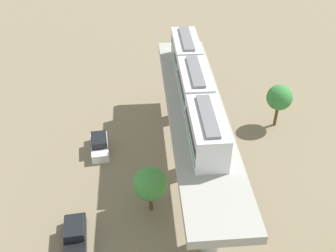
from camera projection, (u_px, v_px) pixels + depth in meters
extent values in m
plane|color=#84755B|center=(194.00, 169.00, 41.87)|extent=(120.00, 120.00, 0.00)
cylinder|color=#A8A59E|center=(211.00, 220.00, 32.45)|extent=(1.90, 1.90, 6.48)
cylinder|color=#A8A59E|center=(195.00, 145.00, 39.93)|extent=(1.90, 1.90, 6.48)
cylinder|color=#A8A59E|center=(184.00, 93.00, 47.41)|extent=(1.90, 1.90, 6.48)
cube|color=#A8A59E|center=(197.00, 114.00, 37.75)|extent=(5.20, 28.85, 0.80)
cube|color=white|center=(207.00, 132.00, 32.46)|extent=(2.60, 6.60, 3.00)
cube|color=black|center=(207.00, 130.00, 32.31)|extent=(2.64, 6.07, 0.70)
cube|color=#1E8C4C|center=(206.00, 140.00, 32.91)|extent=(2.64, 6.34, 0.24)
cube|color=slate|center=(208.00, 116.00, 31.48)|extent=(1.10, 5.61, 0.24)
cube|color=white|center=(195.00, 87.00, 38.00)|extent=(2.60, 6.60, 3.00)
cube|color=black|center=(195.00, 84.00, 37.85)|extent=(2.64, 6.07, 0.70)
cube|color=#1E8C4C|center=(195.00, 93.00, 38.45)|extent=(2.64, 6.34, 0.24)
cube|color=slate|center=(196.00, 71.00, 37.03)|extent=(1.10, 5.61, 0.24)
cube|color=white|center=(186.00, 53.00, 43.55)|extent=(2.60, 6.60, 3.00)
cube|color=black|center=(186.00, 50.00, 43.40)|extent=(2.64, 6.07, 0.70)
cube|color=#1E8C4C|center=(186.00, 59.00, 44.00)|extent=(2.64, 6.34, 0.24)
cube|color=slate|center=(187.00, 38.00, 42.57)|extent=(1.10, 5.61, 0.24)
cube|color=white|center=(100.00, 147.00, 43.89)|extent=(2.21, 4.36, 1.00)
cube|color=black|center=(99.00, 140.00, 43.48)|extent=(1.86, 2.45, 0.76)
cube|color=black|center=(75.00, 237.00, 34.50)|extent=(2.14, 4.33, 1.00)
cube|color=black|center=(74.00, 228.00, 34.09)|extent=(1.82, 2.43, 0.76)
cylinder|color=brown|center=(151.00, 200.00, 36.91)|extent=(0.36, 0.36, 2.38)
sphere|color=#479342|center=(150.00, 184.00, 35.69)|extent=(3.06, 3.06, 3.06)
cylinder|color=brown|center=(276.00, 114.00, 47.08)|extent=(0.36, 0.36, 3.00)
sphere|color=#38843D|center=(280.00, 97.00, 45.70)|extent=(2.90, 2.90, 2.90)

